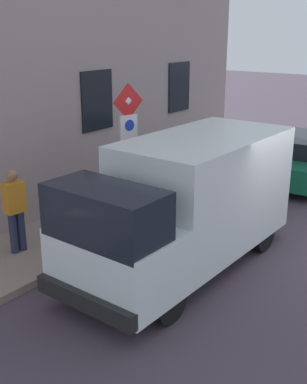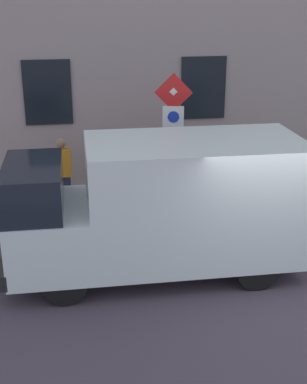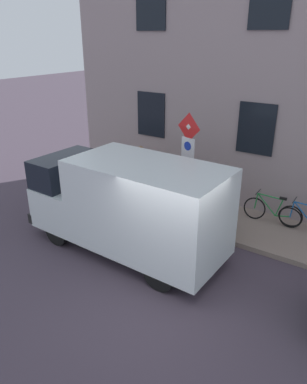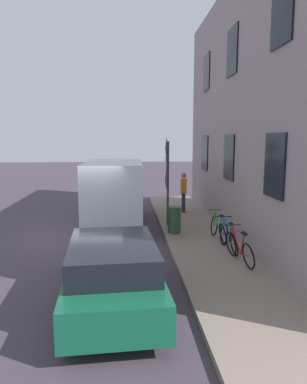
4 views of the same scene
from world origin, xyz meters
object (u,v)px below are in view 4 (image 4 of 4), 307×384
object	(u,v)px
bicycle_green	(219,228)
bicycle_blue	(228,237)
delivery_van	(115,192)
litter_bin	(174,220)
sign_post_stacked	(167,171)
bicycle_red	(239,248)
pedestrian	(184,191)
parked_hatchback	(113,272)

from	to	relation	value
bicycle_green	bicycle_blue	bearing A→B (deg)	177.71
delivery_van	bicycle_green	size ratio (longest dim) A/B	3.13
bicycle_green	litter_bin	distance (m)	1.62
sign_post_stacked	delivery_van	distance (m)	2.16
bicycle_red	bicycle_blue	world-z (taller)	same
delivery_van	bicycle_blue	size ratio (longest dim) A/B	3.13
bicycle_blue	pedestrian	size ratio (longest dim) A/B	1.00
sign_post_stacked	parked_hatchback	world-z (taller)	sign_post_stacked
sign_post_stacked	bicycle_red	size ratio (longest dim) A/B	1.82
parked_hatchback	bicycle_red	distance (m)	3.79
sign_post_stacked	bicycle_red	bearing A→B (deg)	-70.86
delivery_van	parked_hatchback	bearing A→B (deg)	-177.57
sign_post_stacked	parked_hatchback	size ratio (longest dim) A/B	0.76
delivery_van	bicycle_blue	distance (m)	5.06
parked_hatchback	litter_bin	size ratio (longest dim) A/B	4.56
sign_post_stacked	parked_hatchback	xyz separation A→B (m)	(-1.75, -6.17, -1.42)
bicycle_green	pedestrian	xyz separation A→B (m)	(-0.43, 4.40, 0.56)
delivery_van	sign_post_stacked	bearing A→B (deg)	-106.46
parked_hatchback	bicycle_blue	bearing A→B (deg)	-49.64
parked_hatchback	pedestrian	xyz separation A→B (m)	(2.76, 8.51, 0.34)
bicycle_red	pedestrian	distance (m)	6.51
parked_hatchback	bicycle_green	size ratio (longest dim) A/B	2.39
parked_hatchback	litter_bin	xyz separation A→B (m)	(1.90, 5.08, -0.14)
bicycle_green	pedestrian	bearing A→B (deg)	3.27
parked_hatchback	pedestrian	bearing A→B (deg)	-21.50
sign_post_stacked	litter_bin	distance (m)	1.92
parked_hatchback	litter_bin	distance (m)	5.42
pedestrian	litter_bin	world-z (taller)	pedestrian
delivery_van	parked_hatchback	world-z (taller)	delivery_van
delivery_van	bicycle_blue	world-z (taller)	delivery_van
bicycle_blue	litter_bin	bearing A→B (deg)	31.55
parked_hatchback	bicycle_blue	distance (m)	4.43
bicycle_red	bicycle_blue	size ratio (longest dim) A/B	1.00
delivery_van	bicycle_red	world-z (taller)	delivery_van
bicycle_blue	litter_bin	size ratio (longest dim) A/B	1.90
sign_post_stacked	bicycle_red	distance (m)	4.68
bicycle_blue	parked_hatchback	bearing A→B (deg)	132.66
sign_post_stacked	bicycle_green	bearing A→B (deg)	-55.20
bicycle_blue	pedestrian	bearing A→B (deg)	3.29
bicycle_blue	bicycle_green	distance (m)	1.04
parked_hatchback	bicycle_green	xyz separation A→B (m)	(3.19, 4.10, -0.22)
bicycle_red	litter_bin	bearing A→B (deg)	16.15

